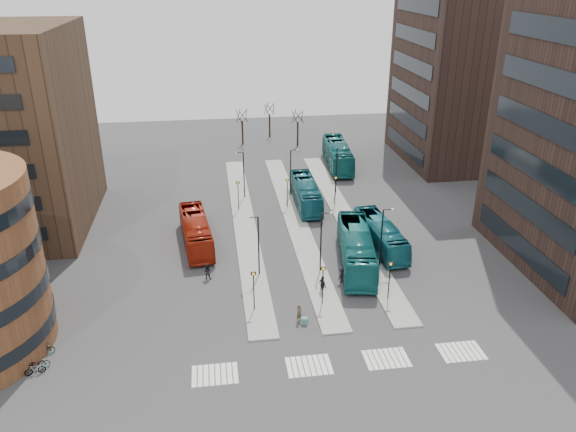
{
  "coord_description": "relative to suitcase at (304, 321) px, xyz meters",
  "views": [
    {
      "loc": [
        -7.31,
        -29.23,
        27.31
      ],
      "look_at": [
        -0.25,
        20.42,
        5.0
      ],
      "focal_mm": 35.0,
      "sensor_mm": 36.0,
      "label": 1
    }
  ],
  "objects": [
    {
      "name": "teal_bus_c",
      "position": [
        10.25,
        12.69,
        1.2
      ],
      "size": [
        3.28,
        10.89,
        2.99
      ],
      "primitive_type": "imported",
      "rotation": [
        0.0,
        0.0,
        0.07
      ],
      "color": "#155D6C",
      "rests_on": "ground"
    },
    {
      "name": "tower_far",
      "position": [
        32.41,
        40.66,
        14.7
      ],
      "size": [
        20.12,
        20.0,
        30.0
      ],
      "color": "black",
      "rests_on": "ground"
    },
    {
      "name": "island_left",
      "position": [
        -3.57,
        20.66,
        -0.22
      ],
      "size": [
        2.5,
        45.0,
        0.15
      ],
      "primitive_type": "cube",
      "color": "gray",
      "rests_on": "ground"
    },
    {
      "name": "commuter_b",
      "position": [
        2.43,
        4.57,
        0.57
      ],
      "size": [
        0.78,
        1.1,
        1.73
      ],
      "primitive_type": "imported",
      "rotation": [
        0.0,
        0.0,
        1.96
      ],
      "color": "black",
      "rests_on": "ground"
    },
    {
      "name": "lamp_posts",
      "position": [
        3.07,
        18.66,
        3.28
      ],
      "size": [
        14.04,
        20.24,
        6.12
      ],
      "color": "black",
      "rests_on": "ground"
    },
    {
      "name": "red_bus",
      "position": [
        -9.02,
        16.2,
        1.27
      ],
      "size": [
        3.88,
        11.46,
        3.13
      ],
      "primitive_type": "imported",
      "rotation": [
        0.0,
        0.0,
        0.11
      ],
      "color": "#981D0B",
      "rests_on": "ground"
    },
    {
      "name": "island_right",
      "position": [
        8.43,
        20.66,
        -0.22
      ],
      "size": [
        2.5,
        45.0,
        0.15
      ],
      "primitive_type": "cube",
      "color": "gray",
      "rests_on": "ground"
    },
    {
      "name": "sign_poles",
      "position": [
        2.03,
        13.65,
        2.11
      ],
      "size": [
        12.45,
        22.12,
        3.65
      ],
      "color": "black",
      "rests_on": "ground"
    },
    {
      "name": "commuter_a",
      "position": [
        -7.93,
        8.65,
        0.51
      ],
      "size": [
        0.91,
        0.78,
        1.61
      ],
      "primitive_type": "imported",
      "rotation": [
        0.0,
        0.0,
        2.9
      ],
      "color": "black",
      "rests_on": "ground"
    },
    {
      "name": "teal_bus_d",
      "position": [
        11.64,
        39.24,
        1.51
      ],
      "size": [
        4.03,
        13.19,
        3.62
      ],
      "primitive_type": "imported",
      "rotation": [
        0.0,
        0.0,
        -0.08
      ],
      "color": "#125C5D",
      "rests_on": "ground"
    },
    {
      "name": "bicycle_far",
      "position": [
        -20.57,
        -1.2,
        0.16
      ],
      "size": [
        1.84,
        1.08,
        0.91
      ],
      "primitive_type": "imported",
      "rotation": [
        0.0,
        0.0,
        1.87
      ],
      "color": "gray",
      "rests_on": "ground"
    },
    {
      "name": "bicycle_mid",
      "position": [
        -20.57,
        -3.47,
        0.14
      ],
      "size": [
        1.53,
        0.79,
        0.89
      ],
      "primitive_type": "imported",
      "rotation": [
        0.0,
        0.0,
        1.84
      ],
      "color": "gray",
      "rests_on": "ground"
    },
    {
      "name": "traveller",
      "position": [
        -0.38,
        0.48,
        0.52
      ],
      "size": [
        0.71,
        0.7,
        1.65
      ],
      "primitive_type": "imported",
      "rotation": [
        0.0,
        0.0,
        0.76
      ],
      "color": "#4B462D",
      "rests_on": "ground"
    },
    {
      "name": "teal_bus_b",
      "position": [
        4.43,
        25.35,
        1.27
      ],
      "size": [
        2.82,
        11.28,
        3.13
      ],
      "primitive_type": "imported",
      "rotation": [
        0.0,
        0.0,
        -0.02
      ],
      "color": "#135663",
      "rests_on": "ground"
    },
    {
      "name": "suitcase",
      "position": [
        0.0,
        0.0,
        0.0
      ],
      "size": [
        0.55,
        0.48,
        0.6
      ],
      "primitive_type": "cube",
      "rotation": [
        0.0,
        0.0,
        -0.22
      ],
      "color": "#201B97",
      "rests_on": "ground"
    },
    {
      "name": "bicycle_near",
      "position": [
        -20.57,
        -2.89,
        0.17
      ],
      "size": [
        1.89,
        1.12,
        0.94
      ],
      "primitive_type": "imported",
      "rotation": [
        0.0,
        0.0,
        1.87
      ],
      "color": "gray",
      "rests_on": "ground"
    },
    {
      "name": "bare_trees",
      "position": [
        3.1,
        53.32,
        2.43
      ],
      "size": [
        10.97,
        8.14,
        5.9
      ],
      "color": "black",
      "rests_on": "ground"
    },
    {
      "name": "crosswalk_stripes",
      "position": [
        2.18,
        -5.34,
        -0.29
      ],
      "size": [
        22.35,
        2.4,
        0.01
      ],
      "color": "silver",
      "rests_on": "ground"
    },
    {
      "name": "teal_bus_a",
      "position": [
        6.75,
        9.42,
        1.47
      ],
      "size": [
        5.04,
        13.05,
        3.55
      ],
      "primitive_type": "imported",
      "rotation": [
        0.0,
        0.0,
        -0.17
      ],
      "color": "#125A5B",
      "rests_on": "ground"
    },
    {
      "name": "island_mid",
      "position": [
        2.43,
        20.66,
        -0.22
      ],
      "size": [
        2.5,
        45.0,
        0.15
      ],
      "primitive_type": "cube",
      "color": "gray",
      "rests_on": "ground"
    },
    {
      "name": "commuter_c",
      "position": [
        4.56,
        6.27,
        0.5
      ],
      "size": [
        1.09,
        1.18,
        1.59
      ],
      "primitive_type": "imported",
      "rotation": [
        0.0,
        0.0,
        4.07
      ],
      "color": "black",
      "rests_on": "ground"
    },
    {
      "name": "ground",
      "position": [
        0.43,
        -9.34,
        -0.3
      ],
      "size": [
        160.0,
        160.0,
        0.0
      ],
      "primitive_type": "plane",
      "color": "#2F2F31",
      "rests_on": "ground"
    }
  ]
}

